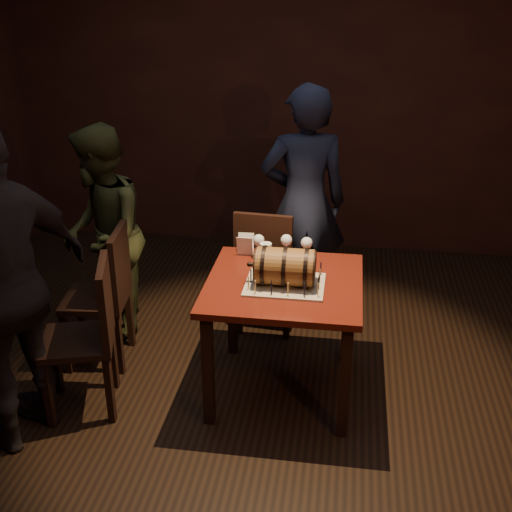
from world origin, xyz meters
The scene contains 16 objects.
room_shell centered at (0.00, 0.00, 1.40)m, with size 5.04×5.04×2.80m.
pub_table centered at (0.20, 0.16, 0.64)m, with size 0.90×0.90×0.75m.
cake_board centered at (0.21, 0.11, 0.76)m, with size 0.45×0.35×0.01m, color #B0A38E.
barrel_cake centered at (0.21, 0.11, 0.87)m, with size 0.39×0.23×0.23m.
birthday_candles centered at (0.21, 0.11, 0.80)m, with size 0.40×0.30×0.09m.
wine_glass_left centered at (0.01, 0.46, 0.87)m, with size 0.07×0.07×0.16m.
wine_glass_mid centered at (0.18, 0.48, 0.87)m, with size 0.07×0.07×0.16m.
wine_glass_right centered at (0.30, 0.46, 0.87)m, with size 0.07×0.07×0.16m.
pint_of_ale centered at (0.07, 0.35, 0.82)m, with size 0.07×0.07×0.15m.
menu_card centered at (-0.09, 0.50, 0.81)m, with size 0.10×0.05×0.13m, color white, non-canonical shape.
chair_back centered at (0.00, 0.86, 0.52)m, with size 0.43×0.43×0.93m.
chair_left_rear centered at (-0.96, 0.33, 0.52)m, with size 0.45×0.45×0.93m.
chair_left_front centered at (-0.88, -0.16, 0.52)m, with size 0.50×0.50×0.93m.
person_back centered at (0.23, 1.21, 0.86)m, with size 0.63×0.41×1.72m, color black.
person_left_rear centered at (-1.10, 0.67, 0.75)m, with size 0.73×0.57×1.50m, color #393D1E.
person_left_front centered at (-1.18, -0.45, 0.91)m, with size 1.07×0.44×1.82m, color black.
Camera 1 is at (0.53, -3.16, 2.41)m, focal length 45.00 mm.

